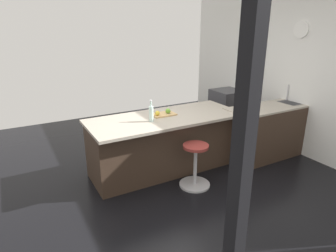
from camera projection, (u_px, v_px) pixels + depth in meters
ground_plane at (163, 179)px, 4.40m from camera, size 7.31×7.31×0.00m
interior_partition_left at (295, 67)px, 5.12m from camera, size 0.15×5.62×2.98m
sink_cabinet at (280, 128)px, 5.20m from camera, size 2.16×0.60×1.18m
oven_range at (227, 110)px, 6.38m from camera, size 0.60×0.61×0.87m
kitchen_island at (165, 143)px, 4.58m from camera, size 2.35×0.97×0.89m
stool_by_window at (195, 167)px, 4.14m from camera, size 0.44×0.44×0.63m
cutting_board at (163, 114)px, 4.48m from camera, size 0.36×0.24×0.02m
apple_green at (168, 111)px, 4.47m from camera, size 0.08×0.08×0.08m
apple_yellow at (157, 113)px, 4.37m from camera, size 0.07×0.07×0.07m
water_bottle at (151, 113)px, 4.14m from camera, size 0.06×0.06×0.31m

